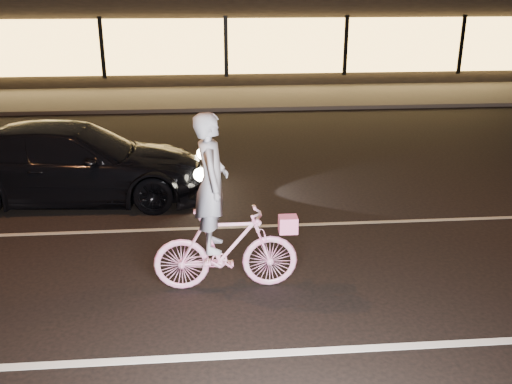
{
  "coord_description": "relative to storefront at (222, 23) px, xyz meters",
  "views": [
    {
      "loc": [
        -0.74,
        -6.79,
        3.91
      ],
      "look_at": [
        -0.1,
        0.6,
        1.15
      ],
      "focal_mm": 40.0,
      "sensor_mm": 36.0,
      "label": 1
    }
  ],
  "objects": [
    {
      "name": "cyclist",
      "position": [
        -0.6,
        -18.96,
        -1.29
      ],
      "size": [
        1.92,
        0.66,
        2.42
      ],
      "rotation": [
        0.0,
        0.0,
        1.57
      ],
      "color": "#FF45A6",
      "rests_on": "ground"
    },
    {
      "name": "sidewalk",
      "position": [
        0.0,
        -5.97,
        -2.09
      ],
      "size": [
        30.0,
        4.0,
        0.12
      ],
      "primitive_type": "cube",
      "color": "#383533",
      "rests_on": "ground"
    },
    {
      "name": "lane_stripe_far",
      "position": [
        0.0,
        -16.97,
        -2.14
      ],
      "size": [
        60.0,
        0.1,
        0.01
      ],
      "primitive_type": "cube",
      "color": "gray",
      "rests_on": "ground"
    },
    {
      "name": "lane_stripe_near",
      "position": [
        0.0,
        -20.47,
        -2.14
      ],
      "size": [
        60.0,
        0.12,
        0.01
      ],
      "primitive_type": "cube",
      "color": "silver",
      "rests_on": "ground"
    },
    {
      "name": "ground",
      "position": [
        0.0,
        -18.97,
        -2.15
      ],
      "size": [
        90.0,
        90.0,
        0.0
      ],
      "primitive_type": "plane",
      "color": "black",
      "rests_on": "ground"
    },
    {
      "name": "sedan",
      "position": [
        -3.26,
        -15.35,
        -1.43
      ],
      "size": [
        5.03,
        2.18,
        1.44
      ],
      "rotation": [
        0.0,
        0.0,
        1.54
      ],
      "color": "black",
      "rests_on": "ground"
    },
    {
      "name": "storefront",
      "position": [
        0.0,
        0.0,
        0.0
      ],
      "size": [
        25.4,
        8.42,
        4.2
      ],
      "color": "black",
      "rests_on": "ground"
    }
  ]
}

